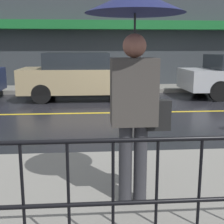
{
  "coord_description": "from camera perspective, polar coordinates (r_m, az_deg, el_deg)",
  "views": [
    {
      "loc": [
        -1.01,
        -8.11,
        1.72
      ],
      "look_at": [
        -0.61,
        -3.01,
        0.65
      ],
      "focal_mm": 50.0,
      "sensor_mm": 36.0,
      "label": 1
    }
  ],
  "objects": [
    {
      "name": "pedestrian",
      "position": [
        3.0,
        4.27,
        11.86
      ],
      "size": [
        0.93,
        0.93,
        2.08
      ],
      "color": "#333338",
      "rests_on": "sidewalk_near"
    },
    {
      "name": "car_tan",
      "position": [
        10.52,
        -5.73,
        6.58
      ],
      "size": [
        4.0,
        1.84,
        1.54
      ],
      "color": "tan",
      "rests_on": "ground_plane"
    },
    {
      "name": "sidewalk_far",
      "position": [
        12.63,
        0.09,
        4.29
      ],
      "size": [
        28.0,
        1.61,
        0.15
      ],
      "color": "gray",
      "rests_on": "ground_plane"
    },
    {
      "name": "lane_marking",
      "position": [
        8.35,
        2.51,
        -0.09
      ],
      "size": [
        25.2,
        0.12,
        0.01
      ],
      "color": "gold",
      "rests_on": "ground_plane"
    },
    {
      "name": "sidewalk_near",
      "position": [
        3.76,
        11.95,
        -14.4
      ],
      "size": [
        28.0,
        2.63,
        0.15
      ],
      "color": "gray",
      "rests_on": "ground_plane"
    },
    {
      "name": "building_storefront",
      "position": [
        13.47,
        -0.24,
        15.17
      ],
      "size": [
        28.0,
        0.85,
        5.02
      ],
      "color": "#383D42",
      "rests_on": "ground_plane"
    },
    {
      "name": "railing_foreground",
      "position": [
        2.59,
        19.31,
        -11.41
      ],
      "size": [
        12.0,
        0.04,
        0.92
      ],
      "color": "black",
      "rests_on": "sidewalk_near"
    },
    {
      "name": "ground_plane",
      "position": [
        8.35,
        2.51,
        -0.11
      ],
      "size": [
        80.0,
        80.0,
        0.0
      ],
      "primitive_type": "plane",
      "color": "black"
    }
  ]
}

